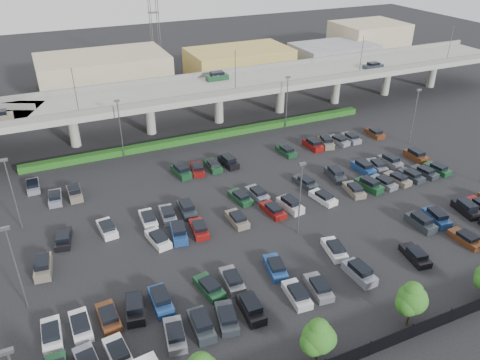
{
  "coord_description": "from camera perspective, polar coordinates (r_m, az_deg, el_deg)",
  "views": [
    {
      "loc": [
        -27.53,
        -50.79,
        35.98
      ],
      "look_at": [
        -2.54,
        4.81,
        2.0
      ],
      "focal_mm": 35.0,
      "sensor_mm": 36.0,
      "label": 1
    }
  ],
  "objects": [
    {
      "name": "parked_cars",
      "position": [
        64.95,
        5.76,
        -4.02
      ],
      "size": [
        62.82,
        41.54,
        1.67
      ],
      "color": "#163E22",
      "rests_on": "ground"
    },
    {
      "name": "fence",
      "position": [
        50.04,
        19.22,
        -17.48
      ],
      "size": [
        70.0,
        0.1,
        2.0
      ],
      "color": "black",
      "rests_on": "ground"
    },
    {
      "name": "distant_buildings",
      "position": [
        123.74,
        -4.67,
        13.94
      ],
      "size": [
        138.0,
        24.0,
        9.0
      ],
      "color": "slate",
      "rests_on": "ground"
    },
    {
      "name": "overpass",
      "position": [
        91.86,
        -5.76,
        10.58
      ],
      "size": [
        150.0,
        13.0,
        15.8
      ],
      "color": "gray",
      "rests_on": "ground"
    },
    {
      "name": "ground",
      "position": [
        68.06,
        3.61,
        -2.84
      ],
      "size": [
        280.0,
        280.0,
        0.0
      ],
      "primitive_type": "plane",
      "color": "black"
    },
    {
      "name": "comm_tower",
      "position": [
        130.32,
        -10.52,
        19.7
      ],
      "size": [
        2.4,
        2.4,
        30.0
      ],
      "color": "#505055",
      "rests_on": "ground"
    },
    {
      "name": "tree_row",
      "position": [
        49.39,
        19.25,
        -13.99
      ],
      "size": [
        65.07,
        3.66,
        5.94
      ],
      "color": "#332316",
      "rests_on": "ground"
    },
    {
      "name": "light_poles",
      "position": [
        64.95,
        -0.26,
        1.89
      ],
      "size": [
        66.9,
        48.38,
        10.3
      ],
      "color": "#505055",
      "rests_on": "ground"
    },
    {
      "name": "hedge",
      "position": [
        88.08,
        -3.9,
        5.35
      ],
      "size": [
        66.0,
        1.6,
        1.1
      ],
      "primitive_type": "cube",
      "color": "#124012",
      "rests_on": "ground"
    }
  ]
}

